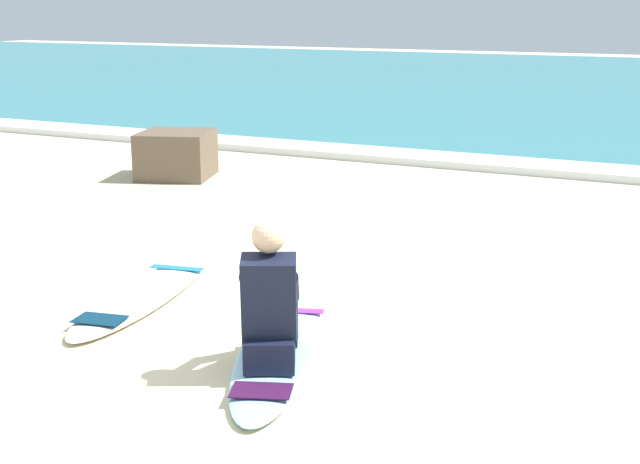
# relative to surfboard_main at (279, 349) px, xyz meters

# --- Properties ---
(ground_plane) EXTENTS (80.00, 80.00, 0.00)m
(ground_plane) POSITION_rel_surfboard_main_xyz_m (-0.60, -0.54, -0.04)
(ground_plane) COLOR beige
(breaking_foam) EXTENTS (80.00, 0.90, 0.11)m
(breaking_foam) POSITION_rel_surfboard_main_xyz_m (-0.60, 7.74, 0.02)
(breaking_foam) COLOR white
(breaking_foam) RESTS_ON ground
(surfboard_main) EXTENTS (1.38, 2.47, 0.08)m
(surfboard_main) POSITION_rel_surfboard_main_xyz_m (0.00, 0.00, 0.00)
(surfboard_main) COLOR #9ED1E5
(surfboard_main) RESTS_ON ground
(surfer_seated) EXTENTS (0.61, 0.77, 0.95)m
(surfer_seated) POSITION_rel_surfboard_main_xyz_m (0.11, -0.31, 0.40)
(surfer_seated) COLOR black
(surfer_seated) RESTS_ON surfboard_main
(surfboard_spare_far) EXTENTS (0.97, 2.36, 0.08)m
(surfboard_spare_far) POSITION_rel_surfboard_main_xyz_m (-1.56, 0.56, 0.00)
(surfboard_spare_far) COLOR white
(surfboard_spare_far) RESTS_ON ground
(shoreline_rock) EXTENTS (1.20, 1.22, 0.63)m
(shoreline_rock) POSITION_rel_surfboard_main_xyz_m (-4.43, 5.04, 0.28)
(shoreline_rock) COLOR brown
(shoreline_rock) RESTS_ON ground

